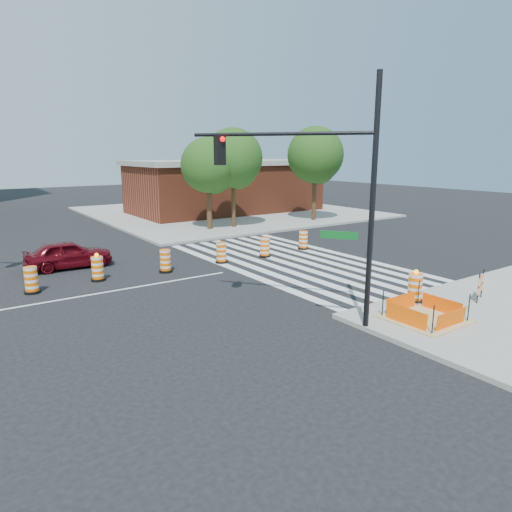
{
  "coord_description": "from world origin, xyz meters",
  "views": [
    {
      "loc": [
        -2.97,
        -17.08,
        5.23
      ],
      "look_at": [
        6.64,
        -3.17,
        1.4
      ],
      "focal_mm": 32.0,
      "sensor_mm": 36.0,
      "label": 1
    }
  ],
  "objects": [
    {
      "name": "median_drum_8",
      "position": [
        10.41,
        1.48,
        0.48
      ],
      "size": [
        0.6,
        0.6,
        1.02
      ],
      "color": "black",
      "rests_on": "ground"
    },
    {
      "name": "red_coupe",
      "position": [
        1.58,
        4.78,
        0.65
      ],
      "size": [
        3.88,
        1.68,
        1.31
      ],
      "primitive_type": "imported",
      "rotation": [
        0.0,
        0.0,
        1.54
      ],
      "color": "#54070F",
      "rests_on": "ground"
    },
    {
      "name": "sidewalk_ne",
      "position": [
        18.0,
        18.0,
        0.07
      ],
      "size": [
        22.0,
        22.0,
        0.15
      ],
      "primitive_type": "cube",
      "color": "gray",
      "rests_on": "ground"
    },
    {
      "name": "median_drum_9",
      "position": [
        13.28,
        1.82,
        0.48
      ],
      "size": [
        0.6,
        0.6,
        1.02
      ],
      "color": "black",
      "rests_on": "ground"
    },
    {
      "name": "lane_centerline",
      "position": [
        0.0,
        0.0,
        0.01
      ],
      "size": [
        14.0,
        0.12,
        0.01
      ],
      "primitive_type": "cube",
      "color": "silver",
      "rests_on": "ground"
    },
    {
      "name": "crosswalk_east",
      "position": [
        10.95,
        0.0,
        0.01
      ],
      "size": [
        6.75,
        13.5,
        0.01
      ],
      "color": "silver",
      "rests_on": "ground"
    },
    {
      "name": "median_drum_4",
      "position": [
        -0.52,
        1.51,
        0.48
      ],
      "size": [
        0.6,
        0.6,
        1.02
      ],
      "color": "black",
      "rests_on": "ground"
    },
    {
      "name": "brick_storefront",
      "position": [
        18.0,
        18.0,
        2.32
      ],
      "size": [
        16.5,
        8.5,
        4.6
      ],
      "color": "brown",
      "rests_on": "ground"
    },
    {
      "name": "pit_drum",
      "position": [
        10.19,
        -7.74,
        0.63
      ],
      "size": [
        0.59,
        0.59,
        1.17
      ],
      "color": "black",
      "rests_on": "ground"
    },
    {
      "name": "median_drum_5",
      "position": [
        2.06,
        1.85,
        0.49
      ],
      "size": [
        0.6,
        0.6,
        1.18
      ],
      "color": "black",
      "rests_on": "ground"
    },
    {
      "name": "tree_north_d",
      "position": [
        13.88,
        10.05,
        4.65
      ],
      "size": [
        4.07,
        4.07,
        6.92
      ],
      "color": "#382314",
      "rests_on": "ground"
    },
    {
      "name": "median_drum_7",
      "position": [
        7.91,
        1.62,
        0.48
      ],
      "size": [
        0.6,
        0.6,
        1.02
      ],
      "color": "black",
      "rests_on": "ground"
    },
    {
      "name": "median_drum_6",
      "position": [
        4.97,
        1.54,
        0.48
      ],
      "size": [
        0.6,
        0.6,
        1.02
      ],
      "color": "black",
      "rests_on": "ground"
    },
    {
      "name": "tree_north_c",
      "position": [
        12.06,
        10.21,
        4.21
      ],
      "size": [
        3.75,
        3.69,
        6.28
      ],
      "color": "#382314",
      "rests_on": "ground"
    },
    {
      "name": "excavation_pit",
      "position": [
        9.0,
        -9.0,
        0.22
      ],
      "size": [
        2.2,
        2.2,
        0.9
      ],
      "color": "tan",
      "rests_on": "ground"
    },
    {
      "name": "tree_north_e",
      "position": [
        20.77,
        9.36,
        4.84
      ],
      "size": [
        4.24,
        4.24,
        7.2
      ],
      "color": "#382314",
      "rests_on": "ground"
    },
    {
      "name": "signal_pole_se",
      "position": [
        6.17,
        -7.13,
        4.46
      ],
      "size": [
        3.47,
        4.4,
        7.25
      ],
      "rotation": [
        0.0,
        0.0,
        2.23
      ],
      "color": "black",
      "rests_on": "ground"
    },
    {
      "name": "barricade",
      "position": [
        12.26,
        -8.92,
        0.73
      ],
      "size": [
        0.85,
        0.36,
        1.06
      ],
      "rotation": [
        0.0,
        0.0,
        0.36
      ],
      "color": "#FF6805",
      "rests_on": "ground"
    },
    {
      "name": "ground",
      "position": [
        0.0,
        0.0,
        0.0
      ],
      "size": [
        120.0,
        120.0,
        0.0
      ],
      "primitive_type": "plane",
      "color": "black",
      "rests_on": "ground"
    }
  ]
}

